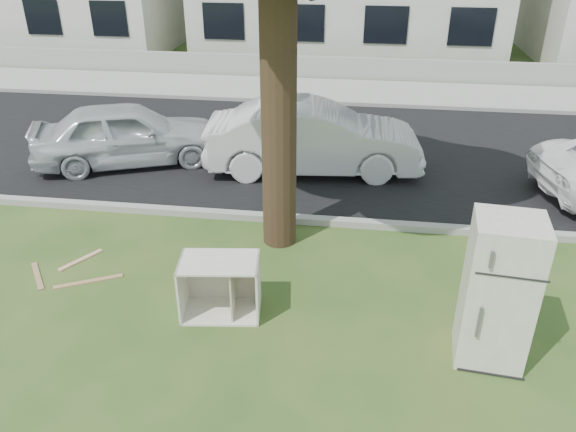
# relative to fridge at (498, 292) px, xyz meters

# --- Properties ---
(ground) EXTENTS (120.00, 120.00, 0.00)m
(ground) POSITION_rel_fridge_xyz_m (-2.50, 0.58, -0.93)
(ground) COLOR #274A1A
(road) EXTENTS (120.00, 7.00, 0.01)m
(road) POSITION_rel_fridge_xyz_m (-2.50, 6.58, -0.92)
(road) COLOR black
(road) RESTS_ON ground
(kerb_near) EXTENTS (120.00, 0.18, 0.12)m
(kerb_near) POSITION_rel_fridge_xyz_m (-2.50, 3.03, -0.93)
(kerb_near) COLOR gray
(kerb_near) RESTS_ON ground
(kerb_far) EXTENTS (120.00, 0.18, 0.12)m
(kerb_far) POSITION_rel_fridge_xyz_m (-2.50, 10.13, -0.93)
(kerb_far) COLOR gray
(kerb_far) RESTS_ON ground
(sidewalk) EXTENTS (120.00, 2.80, 0.01)m
(sidewalk) POSITION_rel_fridge_xyz_m (-2.50, 11.58, -0.92)
(sidewalk) COLOR gray
(sidewalk) RESTS_ON ground
(low_wall) EXTENTS (120.00, 0.15, 0.70)m
(low_wall) POSITION_rel_fridge_xyz_m (-2.50, 13.18, -0.58)
(low_wall) COLOR gray
(low_wall) RESTS_ON ground
(fridge) EXTENTS (0.83, 0.78, 1.85)m
(fridge) POSITION_rel_fridge_xyz_m (0.00, 0.00, 0.00)
(fridge) COLOR #BAB3A8
(fridge) RESTS_ON ground
(cabinet) EXTENTS (1.10, 0.76, 0.81)m
(cabinet) POSITION_rel_fridge_xyz_m (-3.38, 0.38, -0.52)
(cabinet) COLOR silver
(cabinet) RESTS_ON ground
(plank_a) EXTENTS (0.90, 0.52, 0.02)m
(plank_a) POSITION_rel_fridge_xyz_m (-5.48, 0.79, -0.92)
(plank_a) COLOR #AA7D52
(plank_a) RESTS_ON ground
(plank_b) EXTENTS (0.54, 0.68, 0.02)m
(plank_b) POSITION_rel_fridge_xyz_m (-6.30, 0.82, -0.92)
(plank_b) COLOR #9B7751
(plank_b) RESTS_ON ground
(plank_c) EXTENTS (0.46, 0.69, 0.02)m
(plank_c) POSITION_rel_fridge_xyz_m (-5.87, 1.33, -0.92)
(plank_c) COLOR tan
(plank_c) RESTS_ON ground
(car_center) EXTENTS (4.53, 1.99, 1.45)m
(car_center) POSITION_rel_fridge_xyz_m (-2.65, 5.36, -0.20)
(car_center) COLOR silver
(car_center) RESTS_ON ground
(car_left) EXTENTS (4.21, 2.91, 1.33)m
(car_left) POSITION_rel_fridge_xyz_m (-6.60, 5.23, -0.26)
(car_left) COLOR silver
(car_left) RESTS_ON ground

